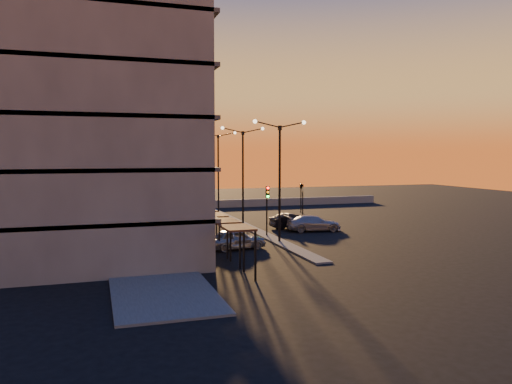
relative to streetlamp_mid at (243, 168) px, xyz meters
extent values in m
plane|color=black|center=(0.00, -10.00, -5.59)|extent=(120.00, 120.00, 0.00)
cube|color=#4D4D4A|center=(-10.50, -6.00, -5.53)|extent=(5.00, 40.00, 0.12)
cube|color=#4D4D4A|center=(0.00, 0.00, -5.53)|extent=(1.20, 36.00, 0.12)
cube|color=slate|center=(2.00, 16.00, -5.09)|extent=(44.00, 0.50, 1.00)
cylinder|color=#635E58|center=(-14.00, -8.00, 6.91)|extent=(14.00, 14.00, 25.00)
cube|color=#635E58|center=(-14.00, -13.00, 6.91)|extent=(14.00, 10.00, 25.00)
cylinder|color=black|center=(-14.00, -8.00, -3.99)|extent=(14.16, 14.16, 2.40)
cube|color=black|center=(-6.80, -12.00, -1.99)|extent=(0.15, 3.20, 1.20)
cylinder|color=black|center=(0.00, -10.00, -1.09)|extent=(0.18, 0.18, 9.00)
cube|color=black|center=(0.00, -10.00, 3.31)|extent=(0.25, 0.25, 0.35)
sphere|color=#FFE5B2|center=(-2.00, -10.00, 3.76)|extent=(0.32, 0.32, 0.32)
sphere|color=#FFE5B2|center=(2.00, -10.00, 3.76)|extent=(0.32, 0.32, 0.32)
cylinder|color=black|center=(0.00, 0.00, -1.09)|extent=(0.18, 0.18, 9.00)
cube|color=black|center=(0.00, 0.00, 3.31)|extent=(0.25, 0.25, 0.35)
sphere|color=#FFE5B2|center=(-2.00, 0.00, 3.76)|extent=(0.32, 0.32, 0.32)
sphere|color=#FFE5B2|center=(2.00, 0.00, 3.76)|extent=(0.32, 0.32, 0.32)
cylinder|color=black|center=(0.00, 10.00, -1.09)|extent=(0.18, 0.18, 9.00)
cube|color=black|center=(0.00, 10.00, 3.31)|extent=(0.25, 0.25, 0.35)
sphere|color=#FFE5B2|center=(-2.00, 10.00, 3.76)|extent=(0.32, 0.32, 0.32)
sphere|color=#FFE5B2|center=(2.00, 10.00, 3.76)|extent=(0.32, 0.32, 0.32)
cylinder|color=black|center=(0.00, -7.00, -3.99)|extent=(0.12, 0.12, 3.20)
cube|color=black|center=(0.00, -7.18, -1.84)|extent=(0.28, 0.16, 1.00)
sphere|color=#FF0C05|center=(0.00, -7.28, -1.49)|extent=(0.20, 0.20, 0.20)
sphere|color=orange|center=(0.00, -7.28, -1.84)|extent=(0.20, 0.20, 0.20)
sphere|color=#0CFF26|center=(0.00, -7.28, -2.19)|extent=(0.20, 0.20, 0.20)
cylinder|color=black|center=(8.00, 4.00, -4.19)|extent=(0.12, 0.12, 2.80)
imported|color=black|center=(8.00, 4.00, -2.39)|extent=(0.13, 0.16, 0.80)
cylinder|color=black|center=(9.50, 8.00, -4.19)|extent=(0.12, 0.12, 2.80)
imported|color=black|center=(9.50, 8.00, -2.39)|extent=(0.42, 1.99, 0.80)
imported|color=gray|center=(-3.96, -11.53, -4.85)|extent=(4.57, 2.27, 1.49)
imported|color=black|center=(3.83, -3.30, -4.90)|extent=(4.20, 1.48, 1.38)
imported|color=#A2A3A9|center=(5.01, -5.46, -4.88)|extent=(5.16, 2.78, 1.42)
camera|label=1|loc=(-13.62, -46.01, 1.31)|focal=35.00mm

